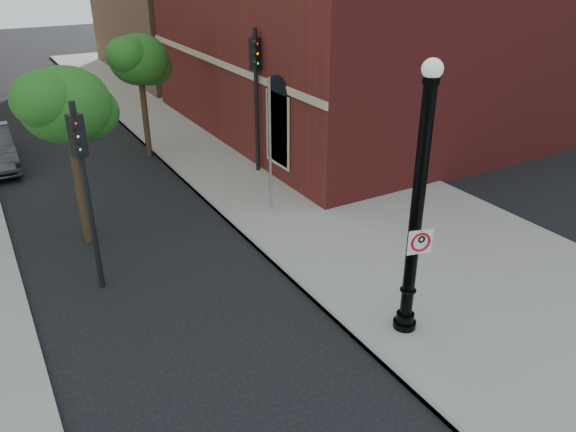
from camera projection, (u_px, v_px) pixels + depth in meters
ground at (281, 380)px, 11.16m from camera, size 120.00×120.00×0.00m
sidewalk_right at (289, 168)px, 21.63m from camera, size 8.00×60.00×0.12m
curb_edge at (193, 187)px, 19.85m from camera, size 0.10×60.00×0.14m
lamppost at (416, 220)px, 11.37m from camera, size 0.51×0.51×5.99m
no_parking_sign at (420, 242)px, 11.46m from camera, size 0.54×0.17×0.55m
traffic_signal_left at (83, 168)px, 12.81m from camera, size 0.37×0.42×4.76m
traffic_signal_right at (256, 79)px, 19.79m from camera, size 0.43×0.47×5.28m
utility_pole at (270, 148)px, 17.23m from camera, size 0.09×0.09×4.35m
street_tree_a at (67, 107)px, 14.70m from camera, size 2.80×2.53×5.04m
street_tree_c at (140, 61)px, 21.49m from camera, size 2.68×2.43×4.83m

